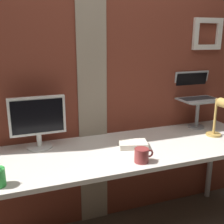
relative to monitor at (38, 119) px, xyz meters
name	(u,v)px	position (x,y,z in m)	size (l,w,h in m)	color
brick_wall_back	(103,64)	(0.54, 0.18, 0.35)	(3.14, 0.16, 2.68)	brown
desk	(117,158)	(0.51, -0.22, -0.28)	(2.29, 0.69, 0.78)	silver
monitor	(38,119)	(0.00, 0.00, 0.00)	(0.39, 0.18, 0.38)	silver
laptop_stand	(198,109)	(1.35, 0.00, -0.05)	(0.28, 0.22, 0.25)	gray
laptop	(194,91)	(1.35, 0.07, 0.10)	(0.34, 0.26, 0.24)	#ADB2B7
desk_lamp	(220,114)	(1.35, -0.28, -0.02)	(0.12, 0.20, 0.32)	tan
coffee_mug	(142,155)	(0.59, -0.47, -0.17)	(0.13, 0.09, 0.09)	maroon
paper_clutter_stack	(133,144)	(0.64, -0.22, -0.20)	(0.20, 0.14, 0.04)	silver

